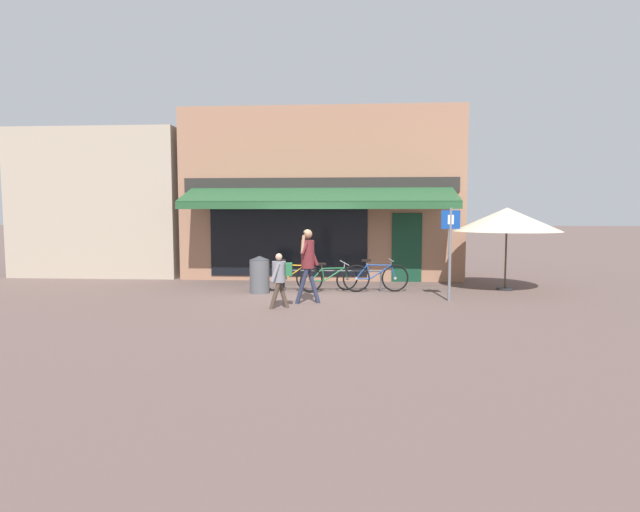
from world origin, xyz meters
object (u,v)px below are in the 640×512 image
object	(u,v)px
litter_bin	(260,274)
cafe_parasol	(507,220)
bicycle_green	(329,279)
bicycle_blue	(376,277)
parking_sign	(450,244)
pedestrian_child	(280,274)
pedestrian_adult	(308,257)
bicycle_orange	(291,277)

from	to	relation	value
litter_bin	cafe_parasol	world-z (taller)	cafe_parasol
bicycle_green	cafe_parasol	size ratio (longest dim) A/B	0.56
litter_bin	cafe_parasol	xyz separation A→B (m)	(6.60, 0.97, 1.43)
bicycle_blue	litter_bin	xyz separation A→B (m)	(-3.05, -0.38, 0.10)
parking_sign	bicycle_blue	bearing A→B (deg)	142.77
pedestrian_child	litter_bin	xyz separation A→B (m)	(-0.86, 2.08, -0.26)
pedestrian_adult	pedestrian_child	world-z (taller)	pedestrian_adult
bicycle_blue	cafe_parasol	bearing A→B (deg)	1.30
bicycle_blue	litter_bin	world-z (taller)	litter_bin
bicycle_green	pedestrian_child	bearing A→B (deg)	-139.47
bicycle_orange	pedestrian_child	size ratio (longest dim) A/B	1.42
litter_bin	pedestrian_adult	bearing A→B (deg)	-45.63
bicycle_blue	pedestrian_child	xyz separation A→B (m)	(-2.19, -2.46, 0.36)
bicycle_orange	pedestrian_child	world-z (taller)	pedestrian_child
pedestrian_child	cafe_parasol	xyz separation A→B (m)	(5.74, 3.04, 1.17)
pedestrian_adult	litter_bin	world-z (taller)	pedestrian_adult
bicycle_orange	pedestrian_adult	xyz separation A→B (m)	(0.62, -1.73, 0.69)
bicycle_blue	cafe_parasol	xyz separation A→B (m)	(3.55, 0.58, 1.53)
pedestrian_child	cafe_parasol	world-z (taller)	cafe_parasol
bicycle_green	bicycle_blue	distance (m)	1.23
pedestrian_child	parking_sign	distance (m)	4.10
bicycle_orange	bicycle_green	world-z (taller)	bicycle_orange
bicycle_green	cafe_parasol	xyz separation A→B (m)	(4.77, 0.65, 1.57)
bicycle_green	litter_bin	distance (m)	1.85
parking_sign	cafe_parasol	bearing A→B (deg)	45.20
pedestrian_adult	litter_bin	distance (m)	2.09
parking_sign	cafe_parasol	world-z (taller)	cafe_parasol
litter_bin	pedestrian_child	bearing A→B (deg)	-67.51
bicycle_green	parking_sign	xyz separation A→B (m)	(2.92, -1.22, 1.01)
bicycle_orange	pedestrian_adult	bearing A→B (deg)	-64.63
pedestrian_adult	cafe_parasol	bearing A→B (deg)	-151.49
bicycle_blue	pedestrian_adult	bearing A→B (deg)	-140.15
cafe_parasol	parking_sign	bearing A→B (deg)	-134.80
bicycle_blue	parking_sign	world-z (taller)	parking_sign
pedestrian_child	bicycle_orange	bearing A→B (deg)	-93.13
bicycle_green	bicycle_blue	size ratio (longest dim) A/B	0.90
bicycle_green	bicycle_blue	world-z (taller)	bicycle_blue
litter_bin	bicycle_blue	bearing A→B (deg)	7.17
bicycle_blue	bicycle_green	bearing A→B (deg)	175.19
bicycle_green	parking_sign	distance (m)	3.32
pedestrian_adult	bicycle_orange	bearing A→B (deg)	-66.55
pedestrian_adult	parking_sign	xyz separation A→B (m)	(3.34, 0.53, 0.29)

